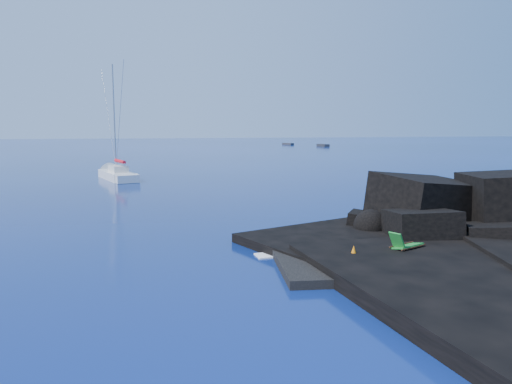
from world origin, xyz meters
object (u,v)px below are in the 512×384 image
(distant_boat_b, at_px, (323,146))
(marker_cone, at_px, (354,252))
(sailboat, at_px, (118,179))
(distant_boat_a, at_px, (288,145))
(deck_chair, at_px, (408,241))
(sunbather, at_px, (390,244))

(distant_boat_b, bearing_deg, marker_cone, -116.30)
(sailboat, bearing_deg, distant_boat_b, 38.60)
(distant_boat_a, bearing_deg, distant_boat_b, -87.50)
(deck_chair, xyz_separation_m, sunbather, (-0.26, 1.07, -0.40))
(deck_chair, bearing_deg, distant_boat_a, 51.52)
(marker_cone, bearing_deg, distant_boat_b, 71.12)
(distant_boat_b, bearing_deg, sailboat, -131.44)
(distant_boat_a, bearing_deg, marker_cone, -128.11)
(sunbather, height_order, distant_boat_b, sunbather)
(sailboat, bearing_deg, distant_boat_a, 45.98)
(sunbather, relative_size, marker_cone, 2.74)
(sailboat, height_order, marker_cone, sailboat)
(sailboat, distance_m, sunbather, 38.06)
(deck_chair, distance_m, distant_boat_b, 114.72)
(distant_boat_a, xyz_separation_m, distant_boat_b, (6.27, -12.68, 0.00))
(deck_chair, xyz_separation_m, marker_cone, (-2.60, -0.33, -0.29))
(marker_cone, xyz_separation_m, distant_boat_a, (31.22, 122.30, -0.64))
(sailboat, relative_size, distant_boat_b, 2.54)
(sunbather, distance_m, marker_cone, 2.73)
(deck_chair, relative_size, distant_boat_b, 0.35)
(sailboat, xyz_separation_m, deck_chair, (14.28, -36.45, 0.93))
(sunbather, height_order, marker_cone, marker_cone)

